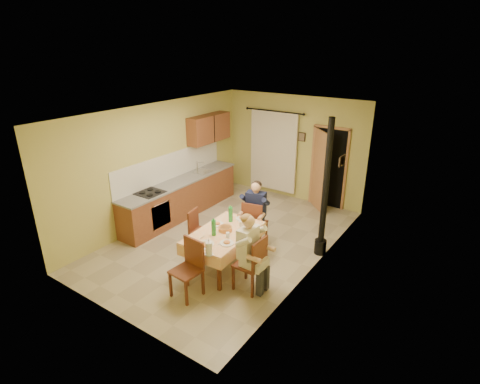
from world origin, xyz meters
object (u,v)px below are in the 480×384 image
Objects in this scene: chair_right at (250,274)px; man_right at (250,244)px; dining_table at (224,249)px; man_far at (255,206)px; chair_near at (187,280)px; chair_left at (201,240)px; chair_far at (255,232)px; stove_flue at (324,208)px.

man_right is (-0.02, 0.00, 0.59)m from chair_right.
chair_right is at bearing -22.94° from dining_table.
man_far reaches higher than chair_right.
chair_left is at bearing -54.40° from chair_near.
chair_far is 1.17m from chair_left.
man_far is (0.01, 2.14, 0.59)m from chair_near.
chair_left is 0.67× the size of man_right.
dining_table is at bearing 69.45° from man_right.
chair_near reaches higher than dining_table.
chair_far is at bearing -85.51° from chair_near.
chair_far is 0.36× the size of stove_flue.
chair_near is (-0.00, -1.05, -0.09)m from dining_table.
chair_right is 0.73× the size of man_right.
man_right is at bearing -23.32° from dining_table.
man_far is (-0.77, 1.38, 0.59)m from chair_right.
chair_far is 2.12m from chair_near.
man_right reaches higher than chair_near.
man_right is at bearing -72.63° from chair_far.
chair_far is at bearing 87.11° from dining_table.
dining_table is 1.17× the size of man_far.
man_right is at bearing 90.00° from chair_right.
man_right is at bearing 62.70° from chair_left.
stove_flue reaches higher than chair_far.
stove_flue is at bearing -16.48° from chair_right.
chair_right is at bearing -72.13° from chair_far.
chair_left is (-0.72, 0.17, -0.09)m from dining_table.
chair_left is (-0.72, 1.22, -0.00)m from chair_near.
chair_right reaches higher than dining_table.
chair_far is 0.73× the size of man_far.
chair_right is (0.78, -0.29, -0.09)m from dining_table.
stove_flue reaches higher than dining_table.
man_far is at bearing 131.45° from chair_left.
man_far is at bearing 90.00° from chair_far.
stove_flue is at bearing -16.94° from man_right.
man_far is at bearing 87.27° from dining_table.
chair_left is (-0.74, -0.91, -0.00)m from chair_far.
chair_right is 1.10× the size of chair_left.
chair_left is 0.33× the size of stove_flue.
stove_flue is (1.32, 0.44, 0.73)m from chair_far.
chair_left is at bearing -139.80° from man_far.
dining_table is 0.75m from chair_left.
man_right is (0.76, 0.76, 0.59)m from chair_near.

